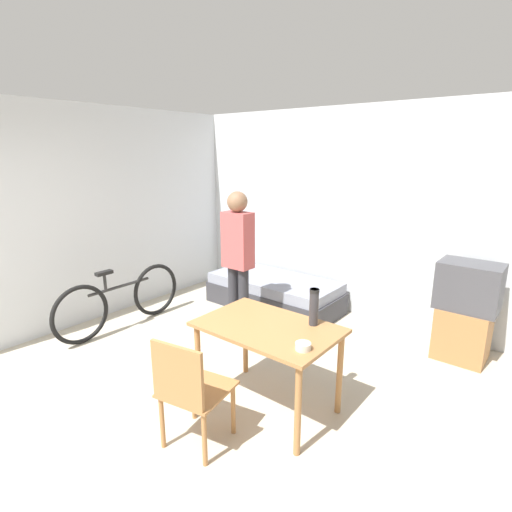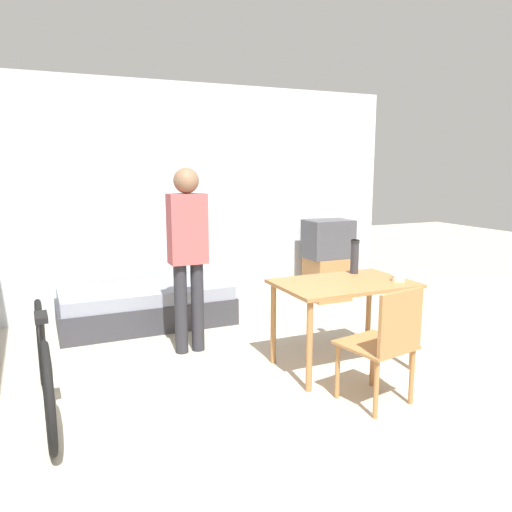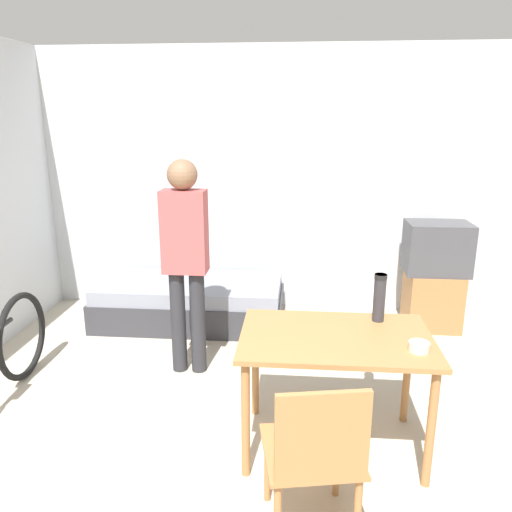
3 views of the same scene
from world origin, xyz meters
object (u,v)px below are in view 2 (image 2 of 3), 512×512
object	(u,v)px
dining_table	(343,293)
person_standing	(188,246)
daybed	(146,306)
tv	(328,259)
wooden_chair	(386,340)
thermos_flask	(355,255)
bicycle	(44,365)
mate_bowl	(398,278)

from	to	relation	value
dining_table	person_standing	bearing A→B (deg)	141.19
daybed	dining_table	bearing A→B (deg)	-55.10
tv	person_standing	world-z (taller)	person_standing
daybed	wooden_chair	xyz separation A→B (m)	(1.17, -2.62, 0.29)
wooden_chair	tv	bearing A→B (deg)	65.82
daybed	thermos_flask	xyz separation A→B (m)	(1.59, -1.62, 0.71)
thermos_flask	bicycle	bearing A→B (deg)	-177.66
daybed	dining_table	distance (m)	2.33
person_standing	bicycle	bearing A→B (deg)	-149.60
person_standing	daybed	bearing A→B (deg)	101.54
person_standing	thermos_flask	xyz separation A→B (m)	(1.39, -0.64, -0.08)
person_standing	tv	bearing A→B (deg)	26.27
mate_bowl	tv	bearing A→B (deg)	73.24
person_standing	mate_bowl	bearing A→B (deg)	-34.23
tv	wooden_chair	xyz separation A→B (m)	(-1.22, -2.72, -0.03)
bicycle	thermos_flask	xyz separation A→B (m)	(2.66, 0.11, 0.57)
tv	dining_table	size ratio (longest dim) A/B	0.92
thermos_flask	mate_bowl	bearing A→B (deg)	-68.47
person_standing	mate_bowl	xyz separation A→B (m)	(1.55, -1.05, -0.22)
wooden_chair	mate_bowl	size ratio (longest dim) A/B	7.74
tv	bicycle	xyz separation A→B (m)	(-3.47, -1.83, -0.18)
daybed	wooden_chair	bearing A→B (deg)	-65.96
person_standing	wooden_chair	bearing A→B (deg)	-59.41
tv	wooden_chair	world-z (taller)	tv
mate_bowl	dining_table	bearing A→B (deg)	159.59
wooden_chair	thermos_flask	distance (m)	1.16
daybed	thermos_flask	distance (m)	2.38
dining_table	bicycle	bearing A→B (deg)	176.62
dining_table	wooden_chair	bearing A→B (deg)	-100.16
wooden_chair	person_standing	bearing A→B (deg)	120.59
tv	wooden_chair	size ratio (longest dim) A/B	1.18
thermos_flask	mate_bowl	xyz separation A→B (m)	(0.16, -0.42, -0.14)
person_standing	dining_table	bearing A→B (deg)	-38.81
wooden_chair	bicycle	xyz separation A→B (m)	(-2.25, 0.89, -0.15)
tv	thermos_flask	world-z (taller)	thermos_flask
bicycle	wooden_chair	bearing A→B (deg)	-21.69
dining_table	thermos_flask	xyz separation A→B (m)	(0.28, 0.25, 0.27)
tv	daybed	bearing A→B (deg)	-177.62
dining_table	wooden_chair	size ratio (longest dim) A/B	1.29
bicycle	daybed	bearing A→B (deg)	58.18
tv	bicycle	world-z (taller)	tv
tv	wooden_chair	distance (m)	2.99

